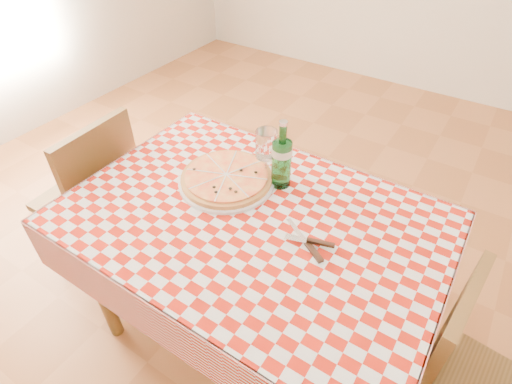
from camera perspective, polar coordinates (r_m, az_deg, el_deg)
dining_table at (r=1.46m, az=-0.63°, el=-6.31°), size 1.20×0.80×0.75m
tablecloth at (r=1.39m, az=-0.66°, el=-3.64°), size 1.30×0.90×0.01m
chair_near at (r=1.54m, az=27.54°, el=-21.86°), size 0.40×0.40×0.81m
chair_far at (r=2.03m, az=-21.97°, el=0.12°), size 0.41×0.41×0.88m
pizza_plate at (r=1.52m, az=-4.23°, el=2.12°), size 0.48×0.48×0.05m
water_bottle at (r=1.44m, az=3.71°, el=5.36°), size 0.09×0.09×0.27m
wine_glass at (r=1.50m, az=1.47°, el=5.29°), size 0.10×0.10×0.21m
cutlery at (r=1.30m, az=7.24°, el=-6.94°), size 0.24×0.20×0.02m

